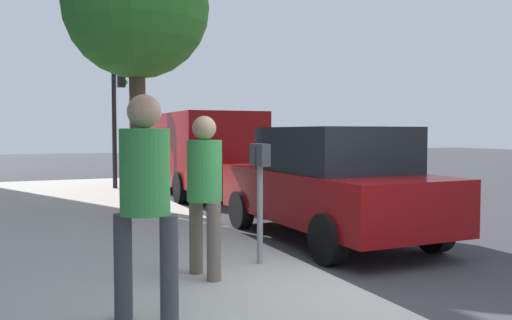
{
  "coord_description": "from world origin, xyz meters",
  "views": [
    {
      "loc": [
        -4.29,
        3.05,
        1.7
      ],
      "look_at": [
        1.8,
        0.39,
        1.35
      ],
      "focal_mm": 37.74,
      "sensor_mm": 36.0,
      "label": 1
    }
  ],
  "objects_px": {
    "parking_meter": "(260,177)",
    "parked_sedan_near": "(329,183)",
    "pedestrian_bystander": "(145,187)",
    "street_tree": "(136,7)",
    "parked_van_far": "(198,148)",
    "pedestrian_at_meter": "(204,183)",
    "traffic_signal": "(118,100)"
  },
  "relations": [
    {
      "from": "pedestrian_at_meter",
      "to": "parked_van_far",
      "type": "height_order",
      "value": "parked_van_far"
    },
    {
      "from": "parking_meter",
      "to": "parked_van_far",
      "type": "xyz_separation_m",
      "value": [
        8.31,
        -1.86,
        0.09
      ]
    },
    {
      "from": "traffic_signal",
      "to": "street_tree",
      "type": "bearing_deg",
      "value": 175.86
    },
    {
      "from": "parking_meter",
      "to": "pedestrian_bystander",
      "type": "relative_size",
      "value": 0.76
    },
    {
      "from": "parked_van_far",
      "to": "street_tree",
      "type": "relative_size",
      "value": 0.96
    },
    {
      "from": "parking_meter",
      "to": "street_tree",
      "type": "height_order",
      "value": "street_tree"
    },
    {
      "from": "parked_van_far",
      "to": "traffic_signal",
      "type": "relative_size",
      "value": 1.45
    },
    {
      "from": "street_tree",
      "to": "parked_van_far",
      "type": "bearing_deg",
      "value": -34.9
    },
    {
      "from": "traffic_signal",
      "to": "pedestrian_bystander",
      "type": "bearing_deg",
      "value": 171.91
    },
    {
      "from": "pedestrian_bystander",
      "to": "street_tree",
      "type": "relative_size",
      "value": 0.34
    },
    {
      "from": "parking_meter",
      "to": "parked_sedan_near",
      "type": "relative_size",
      "value": 0.32
    },
    {
      "from": "pedestrian_at_meter",
      "to": "traffic_signal",
      "type": "distance_m",
      "value": 9.77
    },
    {
      "from": "pedestrian_at_meter",
      "to": "traffic_signal",
      "type": "bearing_deg",
      "value": 73.83
    },
    {
      "from": "pedestrian_bystander",
      "to": "traffic_signal",
      "type": "relative_size",
      "value": 0.51
    },
    {
      "from": "pedestrian_at_meter",
      "to": "traffic_signal",
      "type": "xyz_separation_m",
      "value": [
        9.64,
        -0.67,
        1.42
      ]
    },
    {
      "from": "parked_van_far",
      "to": "street_tree",
      "type": "bearing_deg",
      "value": 145.1
    },
    {
      "from": "pedestrian_at_meter",
      "to": "parked_sedan_near",
      "type": "height_order",
      "value": "pedestrian_at_meter"
    },
    {
      "from": "pedestrian_at_meter",
      "to": "street_tree",
      "type": "height_order",
      "value": "street_tree"
    },
    {
      "from": "parking_meter",
      "to": "traffic_signal",
      "type": "xyz_separation_m",
      "value": [
        9.34,
        0.11,
        1.41
      ]
    },
    {
      "from": "street_tree",
      "to": "traffic_signal",
      "type": "bearing_deg",
      "value": -4.14
    },
    {
      "from": "pedestrian_at_meter",
      "to": "pedestrian_bystander",
      "type": "bearing_deg",
      "value": -140.31
    },
    {
      "from": "parked_van_far",
      "to": "street_tree",
      "type": "height_order",
      "value": "street_tree"
    },
    {
      "from": "parking_meter",
      "to": "street_tree",
      "type": "relative_size",
      "value": 0.26
    },
    {
      "from": "pedestrian_bystander",
      "to": "street_tree",
      "type": "distance_m",
      "value": 7.16
    },
    {
      "from": "parked_sedan_near",
      "to": "parked_van_far",
      "type": "relative_size",
      "value": 0.85
    },
    {
      "from": "pedestrian_bystander",
      "to": "street_tree",
      "type": "xyz_separation_m",
      "value": [
        6.43,
        -1.21,
        2.9
      ]
    },
    {
      "from": "street_tree",
      "to": "traffic_signal",
      "type": "distance_m",
      "value": 4.59
    },
    {
      "from": "pedestrian_bystander",
      "to": "traffic_signal",
      "type": "xyz_separation_m",
      "value": [
        10.74,
        -1.53,
        1.32
      ]
    },
    {
      "from": "parked_sedan_near",
      "to": "parked_van_far",
      "type": "distance_m",
      "value": 6.8
    },
    {
      "from": "parking_meter",
      "to": "pedestrian_at_meter",
      "type": "xyz_separation_m",
      "value": [
        -0.3,
        0.78,
        -0.01
      ]
    },
    {
      "from": "pedestrian_bystander",
      "to": "parked_sedan_near",
      "type": "distance_m",
      "value": 4.57
    },
    {
      "from": "pedestrian_at_meter",
      "to": "parked_sedan_near",
      "type": "bearing_deg",
      "value": 22.37
    }
  ]
}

